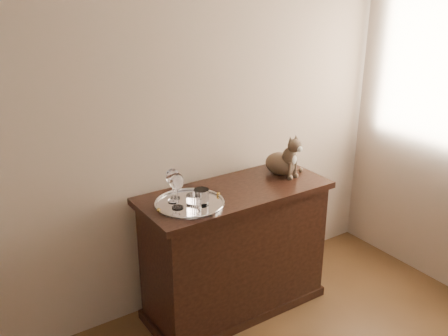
% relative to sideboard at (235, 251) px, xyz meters
% --- Properties ---
extents(wall_back, '(4.00, 0.10, 2.70)m').
position_rel_sideboard_xyz_m(wall_back, '(-0.60, 0.31, 0.93)').
color(wall_back, tan).
rests_on(wall_back, ground).
extents(sideboard, '(1.20, 0.50, 0.85)m').
position_rel_sideboard_xyz_m(sideboard, '(0.00, 0.00, 0.00)').
color(sideboard, black).
rests_on(sideboard, ground).
extents(tray, '(0.40, 0.40, 0.01)m').
position_rel_sideboard_xyz_m(tray, '(-0.34, -0.03, 0.43)').
color(tray, silver).
rests_on(tray, sideboard).
extents(wine_glass_a, '(0.08, 0.08, 0.20)m').
position_rel_sideboard_xyz_m(wine_glass_a, '(-0.40, 0.04, 0.53)').
color(wine_glass_a, white).
rests_on(wine_glass_a, tray).
extents(wine_glass_b, '(0.07, 0.07, 0.17)m').
position_rel_sideboard_xyz_m(wine_glass_b, '(-0.37, 0.08, 0.52)').
color(wine_glass_b, white).
rests_on(wine_glass_b, tray).
extents(wine_glass_c, '(0.08, 0.08, 0.21)m').
position_rel_sideboard_xyz_m(wine_glass_c, '(-0.42, -0.04, 0.54)').
color(wine_glass_c, silver).
rests_on(wine_glass_c, tray).
extents(tumbler_a, '(0.09, 0.09, 0.10)m').
position_rel_sideboard_xyz_m(tumbler_a, '(-0.29, -0.09, 0.48)').
color(tumbler_a, silver).
rests_on(tumbler_a, tray).
extents(tumbler_b, '(0.08, 0.08, 0.09)m').
position_rel_sideboard_xyz_m(tumbler_b, '(-0.36, -0.12, 0.48)').
color(tumbler_b, silver).
rests_on(tumbler_b, tray).
extents(cat, '(0.32, 0.30, 0.28)m').
position_rel_sideboard_xyz_m(cat, '(0.40, 0.05, 0.57)').
color(cat, '#49382B').
rests_on(cat, sideboard).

